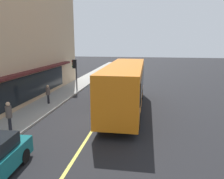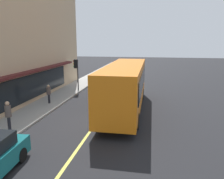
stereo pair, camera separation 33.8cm
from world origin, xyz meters
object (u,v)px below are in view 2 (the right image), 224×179
(bus, at_px, (125,85))
(traffic_light, at_px, (76,67))
(pedestrian_mid_block, at_px, (49,92))
(pedestrian_at_corner, at_px, (8,113))

(bus, relative_size, traffic_light, 3.48)
(pedestrian_mid_block, bearing_deg, traffic_light, -6.29)
(pedestrian_at_corner, distance_m, pedestrian_mid_block, 5.83)
(bus, height_order, pedestrian_mid_block, bus)
(bus, xyz_separation_m, pedestrian_mid_block, (0.34, 6.34, -0.92))
(pedestrian_at_corner, relative_size, pedestrian_mid_block, 1.13)
(traffic_light, bearing_deg, bus, -133.86)
(bus, distance_m, traffic_light, 8.02)
(traffic_light, relative_size, pedestrian_mid_block, 2.07)
(pedestrian_mid_block, bearing_deg, pedestrian_at_corner, -176.05)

